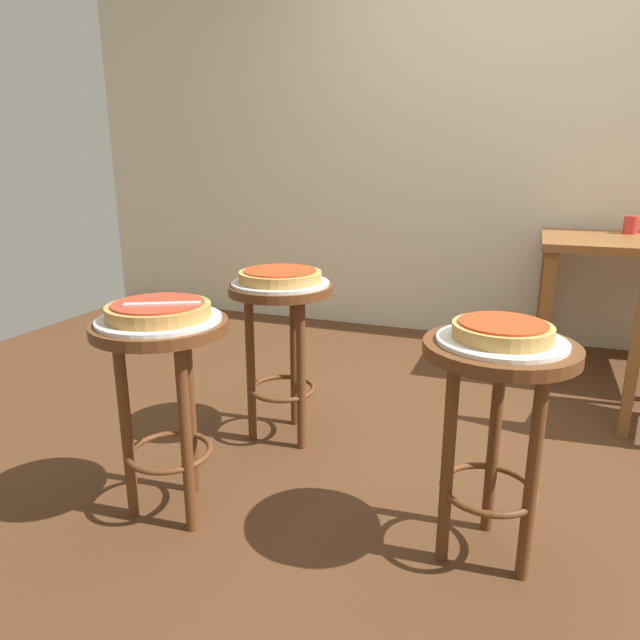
{
  "coord_description": "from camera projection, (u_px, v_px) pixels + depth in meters",
  "views": [
    {
      "loc": [
        0.14,
        -2.13,
        1.11
      ],
      "look_at": [
        -0.52,
        -0.37,
        0.59
      ],
      "focal_mm": 31.76,
      "sensor_mm": 36.0,
      "label": 1
    }
  ],
  "objects": [
    {
      "name": "serving_plate_leftside",
      "position": [
        280.0,
        283.0,
        2.21
      ],
      "size": [
        0.38,
        0.38,
        0.01
      ],
      "primitive_type": "cylinder",
      "color": "silver",
      "rests_on": "stool_leftside"
    },
    {
      "name": "pizza_server_knife",
      "position": [
        162.0,
        304.0,
        1.65
      ],
      "size": [
        0.21,
        0.12,
        0.01
      ],
      "primitive_type": "cube",
      "rotation": [
        0.0,
        0.0,
        0.47
      ],
      "color": "silver",
      "rests_on": "pizza_foreground"
    },
    {
      "name": "pizza_leftside",
      "position": [
        280.0,
        276.0,
        2.2
      ],
      "size": [
        0.32,
        0.32,
        0.05
      ],
      "color": "tan",
      "rests_on": "serving_plate_leftside"
    },
    {
      "name": "cup_far_edge",
      "position": [
        631.0,
        225.0,
        3.1
      ],
      "size": [
        0.07,
        0.07,
        0.1
      ],
      "primitive_type": "cylinder",
      "color": "red",
      "rests_on": "dining_table"
    },
    {
      "name": "pizza_middle",
      "position": [
        502.0,
        331.0,
        1.48
      ],
      "size": [
        0.26,
        0.26,
        0.05
      ],
      "color": "tan",
      "rests_on": "serving_plate_middle"
    },
    {
      "name": "back_wall",
      "position": [
        522.0,
        94.0,
        3.36
      ],
      "size": [
        6.0,
        0.1,
        3.0
      ],
      "primitive_type": "cube",
      "color": "beige",
      "rests_on": "ground_plane"
    },
    {
      "name": "serving_plate_foreground",
      "position": [
        159.0,
        319.0,
        1.7
      ],
      "size": [
        0.37,
        0.37,
        0.01
      ],
      "primitive_type": "cylinder",
      "color": "silver",
      "rests_on": "stool_foreground"
    },
    {
      "name": "stool_foreground",
      "position": [
        164.0,
        372.0,
        1.74
      ],
      "size": [
        0.41,
        0.41,
        0.65
      ],
      "color": "#5B3319",
      "rests_on": "ground_plane"
    },
    {
      "name": "serving_plate_middle",
      "position": [
        501.0,
        341.0,
        1.49
      ],
      "size": [
        0.34,
        0.34,
        0.01
      ],
      "primitive_type": "cylinder",
      "color": "white",
      "rests_on": "stool_middle"
    },
    {
      "name": "pizza_foreground",
      "position": [
        159.0,
        310.0,
        1.69
      ],
      "size": [
        0.31,
        0.31,
        0.05
      ],
      "color": "#B78442",
      "rests_on": "serving_plate_foreground"
    },
    {
      "name": "stool_leftside",
      "position": [
        281.0,
        324.0,
        2.25
      ],
      "size": [
        0.41,
        0.41,
        0.65
      ],
      "color": "#5B3319",
      "rests_on": "ground_plane"
    },
    {
      "name": "ground_plane",
      "position": [
        474.0,
        449.0,
        2.27
      ],
      "size": [
        6.0,
        6.0,
        0.0
      ],
      "primitive_type": "plane",
      "color": "#4C2D19"
    },
    {
      "name": "stool_middle",
      "position": [
        496.0,
        400.0,
        1.54
      ],
      "size": [
        0.41,
        0.41,
        0.65
      ],
      "color": "#5B3319",
      "rests_on": "ground_plane"
    }
  ]
}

